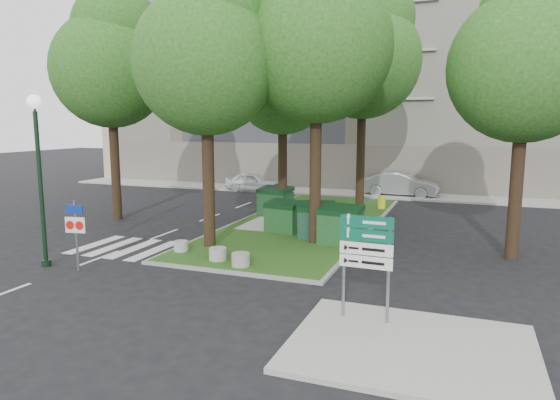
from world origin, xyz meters
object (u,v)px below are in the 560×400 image
at_px(dumpster_c, 316,221).
at_px(litter_bin, 382,202).
at_px(bollard_right, 241,260).
at_px(traffic_sign_pole, 76,226).
at_px(bollard_mid, 218,254).
at_px(tree_median_mid, 285,74).
at_px(car_white, 253,182).
at_px(street_lamp, 39,160).
at_px(directional_sign, 366,251).
at_px(tree_median_near_left, 209,48).
at_px(tree_median_near_right, 320,31).
at_px(tree_street_right, 529,52).
at_px(bollard_left, 181,246).
at_px(tree_median_far, 365,49).
at_px(dumpster_d, 340,225).
at_px(dumpster_a, 275,202).
at_px(tree_street_left, 112,58).
at_px(dumpster_b, 284,217).
at_px(car_silver, 401,184).

xyz_separation_m(dumpster_c, litter_bin, (1.36, 7.78, -0.35)).
height_order(bollard_right, traffic_sign_pole, traffic_sign_pole).
relative_size(dumpster_c, bollard_mid, 3.15).
xyz_separation_m(tree_median_mid, traffic_sign_pole, (-3.17, -10.55, -5.51)).
bearing_deg(car_white, litter_bin, -117.66).
bearing_deg(street_lamp, bollard_mid, 23.87).
bearing_deg(litter_bin, street_lamp, -121.13).
bearing_deg(directional_sign, traffic_sign_pole, 175.95).
relative_size(tree_median_near_left, tree_median_near_right, 0.92).
bearing_deg(tree_street_right, tree_median_mid, 158.20).
height_order(tree_median_near_left, dumpster_c, tree_median_near_left).
relative_size(dumpster_c, bollard_left, 3.58).
height_order(tree_median_mid, bollard_mid, tree_median_mid).
relative_size(bollard_left, bollard_right, 0.87).
bearing_deg(tree_median_far, bollard_left, -112.48).
bearing_deg(street_lamp, tree_median_mid, 66.40).
xyz_separation_m(dumpster_d, litter_bin, (0.20, 8.41, -0.36)).
bearing_deg(traffic_sign_pole, dumpster_c, 39.76).
bearing_deg(tree_median_far, bollard_right, -97.76).
xyz_separation_m(dumpster_a, dumpster_d, (4.36, -4.38, 0.01)).
bearing_deg(litter_bin, car_white, 154.61).
bearing_deg(bollard_mid, tree_median_far, 76.91).
height_order(tree_median_near_right, tree_street_left, tree_median_near_right).
relative_size(litter_bin, car_white, 0.18).
xyz_separation_m(tree_median_far, traffic_sign_pole, (-6.37, -13.55, -6.86)).
relative_size(dumpster_a, litter_bin, 2.51).
height_order(dumpster_b, car_silver, car_silver).
relative_size(bollard_left, directional_sign, 0.21).
xyz_separation_m(tree_median_near_right, bollard_mid, (-2.40, -3.68, -7.66)).
bearing_deg(bollard_right, bollard_left, 161.24).
bearing_deg(dumpster_b, tree_street_right, 5.22).
distance_m(tree_street_left, bollard_right, 12.95).
xyz_separation_m(tree_median_near_left, car_white, (-4.89, 14.92, -6.67)).
xyz_separation_m(bollard_right, directional_sign, (4.61, -2.97, 1.44)).
relative_size(tree_median_near_left, litter_bin, 15.02).
bearing_deg(dumpster_b, tree_street_left, -171.88).
distance_m(dumpster_b, directional_sign, 9.74).
bearing_deg(bollard_right, directional_sign, -32.77).
height_order(dumpster_a, dumpster_c, dumpster_a).
relative_size(traffic_sign_pole, directional_sign, 0.92).
xyz_separation_m(tree_median_near_left, traffic_sign_pole, (-2.67, -4.05, -5.85)).
bearing_deg(car_white, tree_street_right, -131.18).
distance_m(dumpster_d, directional_sign, 7.46).
distance_m(dumpster_c, car_white, 14.74).
distance_m(bollard_mid, directional_sign, 6.71).
height_order(street_lamp, car_silver, street_lamp).
bearing_deg(tree_street_right, dumpster_c, 178.96).
distance_m(tree_street_left, bollard_left, 10.72).
bearing_deg(litter_bin, dumpster_b, -112.40).
bearing_deg(traffic_sign_pole, bollard_right, 13.83).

